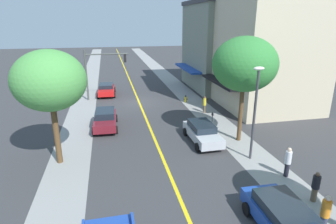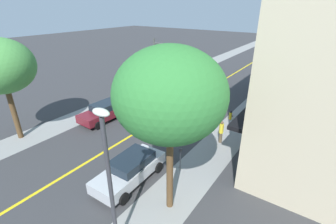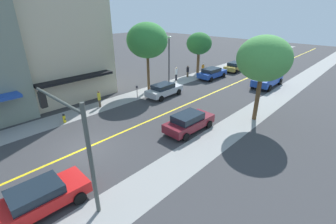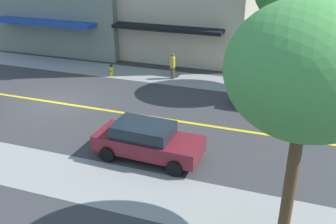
{
  "view_description": "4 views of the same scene",
  "coord_description": "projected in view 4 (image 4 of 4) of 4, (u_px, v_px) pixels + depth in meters",
  "views": [
    {
      "loc": [
        3.21,
        30.13,
        8.75
      ],
      "look_at": [
        -1.44,
        8.52,
        1.53
      ],
      "focal_mm": 30.15,
      "sensor_mm": 36.0,
      "label": 1
    },
    {
      "loc": [
        -11.2,
        19.12,
        9.03
      ],
      "look_at": [
        -1.9,
        5.69,
        1.65
      ],
      "focal_mm": 25.46,
      "sensor_mm": 36.0,
      "label": 2
    },
    {
      "loc": [
        13.81,
        -6.3,
        8.95
      ],
      "look_at": [
        1.21,
        7.22,
        0.82
      ],
      "focal_mm": 24.96,
      "sensor_mm": 36.0,
      "label": 3
    },
    {
      "loc": [
        16.51,
        12.4,
        8.43
      ],
      "look_at": [
        1.03,
        6.98,
        0.92
      ],
      "focal_mm": 41.16,
      "sensor_mm": 36.0,
      "label": 4
    }
  ],
  "objects": [
    {
      "name": "pedestrian_yellow_shirt",
      "position": [
        173.0,
        65.0,
        24.63
      ],
      "size": [
        0.31,
        0.31,
        1.68
      ],
      "rotation": [
        0.0,
        0.0,
        0.7
      ],
      "color": "brown",
      "rests_on": "ground"
    },
    {
      "name": "ground_plane",
      "position": [
        56.0,
        103.0,
        21.4
      ],
      "size": [
        140.0,
        140.0,
        0.0
      ],
      "primitive_type": "plane",
      "color": "#38383A"
    },
    {
      "name": "parking_meter",
      "position": [
        236.0,
        76.0,
        22.7
      ],
      "size": [
        0.12,
        0.18,
        1.41
      ],
      "color": "#4C4C51",
      "rests_on": "ground"
    },
    {
      "name": "fire_hydrant",
      "position": [
        111.0,
        70.0,
        25.35
      ],
      "size": [
        0.44,
        0.24,
        0.81
      ],
      "color": "yellow",
      "rests_on": "ground"
    },
    {
      "name": "maroon_sedan_right_curb",
      "position": [
        147.0,
        140.0,
        15.81
      ],
      "size": [
        2.13,
        4.49,
        1.5
      ],
      "rotation": [
        0.0,
        0.0,
        1.54
      ],
      "color": "maroon",
      "rests_on": "ground"
    },
    {
      "name": "sidewalk_left",
      "position": [
        106.0,
        70.0,
        26.57
      ],
      "size": [
        2.66,
        126.0,
        0.01
      ],
      "primitive_type": "cube",
      "color": "gray",
      "rests_on": "ground"
    },
    {
      "name": "street_tree_right_corner",
      "position": [
        308.0,
        71.0,
        9.71
      ],
      "size": [
        4.29,
        4.29,
        7.19
      ],
      "color": "brown",
      "rests_on": "ground"
    },
    {
      "name": "road_centerline_stripe",
      "position": [
        56.0,
        102.0,
        21.4
      ],
      "size": [
        0.2,
        126.0,
        0.0
      ],
      "primitive_type": "cube",
      "color": "yellow",
      "rests_on": "ground"
    },
    {
      "name": "silver_sedan_left_curb",
      "position": [
        276.0,
        94.0,
        20.55
      ],
      "size": [
        2.05,
        4.5,
        1.45
      ],
      "rotation": [
        0.0,
        0.0,
        1.59
      ],
      "color": "#B7BABF",
      "rests_on": "ground"
    }
  ]
}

